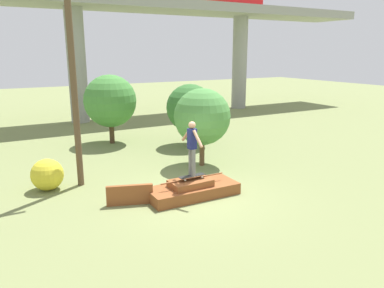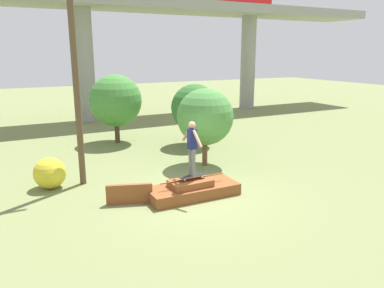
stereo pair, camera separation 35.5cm
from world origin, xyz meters
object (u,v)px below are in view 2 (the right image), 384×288
(skater, at_px, (192,145))
(bush_yellow_flowering, at_px, (50,173))
(tree_behind_right, at_px, (116,101))
(tree_mid_back, at_px, (195,108))
(skateboard, at_px, (192,176))
(utility_pole, at_px, (75,74))
(tree_behind_left, at_px, (205,117))

(skater, distance_m, bush_yellow_flowering, 4.73)
(tree_behind_right, bearing_deg, tree_mid_back, -35.53)
(tree_behind_right, height_order, bush_yellow_flowering, tree_behind_right)
(skateboard, bearing_deg, skater, 180.00)
(skateboard, relative_size, tree_behind_right, 0.26)
(skater, relative_size, bush_yellow_flowering, 1.63)
(bush_yellow_flowering, bearing_deg, utility_pole, -2.60)
(skater, bearing_deg, tree_behind_left, 53.86)
(tree_behind_right, bearing_deg, bush_yellow_flowering, -126.19)
(tree_behind_right, bearing_deg, skater, -90.20)
(skateboard, relative_size, skater, 0.52)
(skateboard, bearing_deg, utility_pole, 134.44)
(utility_pole, xyz_separation_m, bush_yellow_flowering, (-1.01, 0.05, -3.10))
(tree_behind_left, distance_m, tree_behind_right, 5.52)
(tree_behind_right, distance_m, tree_mid_back, 3.76)
(skateboard, xyz_separation_m, utility_pole, (-2.66, 2.72, 2.94))
(skateboard, relative_size, tree_behind_left, 0.29)
(utility_pole, xyz_separation_m, tree_mid_back, (5.74, 2.93, -1.85))
(bush_yellow_flowering, bearing_deg, tree_behind_left, -1.23)
(utility_pole, bearing_deg, tree_behind_right, 62.22)
(tree_behind_right, xyz_separation_m, bush_yellow_flowering, (-3.70, -5.06, -1.51))
(tree_behind_left, bearing_deg, skater, -126.14)
(skater, height_order, utility_pole, utility_pole)
(tree_behind_right, bearing_deg, utility_pole, -117.78)
(skateboard, relative_size, tree_mid_back, 0.30)
(skateboard, height_order, tree_mid_back, tree_mid_back)
(tree_behind_left, distance_m, bush_yellow_flowering, 5.77)
(utility_pole, distance_m, tree_behind_right, 5.98)
(tree_mid_back, distance_m, bush_yellow_flowering, 7.45)
(skateboard, height_order, skater, skater)
(skater, height_order, tree_behind_left, tree_behind_left)
(skateboard, distance_m, skater, 0.96)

